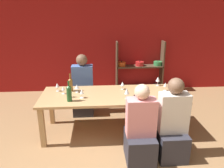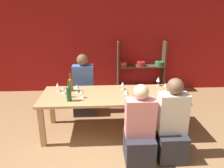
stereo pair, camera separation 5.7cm
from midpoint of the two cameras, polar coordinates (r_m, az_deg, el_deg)
The scene contains 18 objects.
wall_back_red at distance 5.76m, azimuth -3.60°, elevation 11.32°, with size 8.80×0.06×2.70m.
shelf_unit at distance 5.85m, azimuth 6.79°, elevation 2.48°, with size 1.24×0.30×1.34m.
dining_table at distance 3.78m, azimuth -0.33°, elevation -3.77°, with size 2.44×0.93×0.72m.
wine_bottle_green at distance 3.93m, azimuth -11.18°, elevation -0.06°, with size 0.08×0.08×0.32m.
wine_bottle_dark at distance 3.49m, azimuth -11.61°, elevation -2.32°, with size 0.08×0.08×0.33m.
wine_glass_empty_a at distance 3.53m, azimuth 3.42°, elevation -1.88°, with size 0.08×0.08×0.18m.
wine_glass_red_a at distance 3.95m, azimuth 2.36°, elevation -0.01°, with size 0.07×0.07×0.14m.
wine_glass_white_a at distance 3.85m, azimuth -9.58°, elevation -0.75°, with size 0.08×0.08×0.14m.
wine_glass_red_b at distance 3.98m, azimuth 13.35°, elevation -0.24°, with size 0.06×0.06×0.16m.
wine_glass_empty_b at distance 3.84m, azimuth -13.06°, elevation -1.14°, with size 0.06×0.06×0.14m.
wine_glass_white_b at distance 4.22m, azimuth 11.52°, elevation 1.22°, with size 0.08×0.08×0.18m.
wine_glass_white_c at distance 3.65m, azimuth -11.37°, elevation -1.73°, with size 0.07×0.07×0.17m.
wine_glass_empty_c at distance 3.98m, azimuth -14.52°, elevation -0.31°, with size 0.07×0.07×0.15m.
wine_glass_white_d at distance 3.60m, azimuth -8.38°, elevation -2.05°, with size 0.07×0.07×0.15m.
cell_phone at distance 3.67m, azimuth 6.22°, elevation -3.24°, with size 0.11×0.16×0.01m.
person_near_a at distance 3.36m, azimuth 14.85°, elevation -11.23°, with size 0.41×0.51×1.23m.
person_far_a at distance 4.63m, azimuth -7.90°, elevation -2.06°, with size 0.42×0.53×1.26m.
person_near_b at distance 3.21m, azimuth 6.85°, elevation -12.74°, with size 0.41×0.51×1.17m.
Camera 1 is at (-0.09, -1.88, 2.10)m, focal length 35.00 mm.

